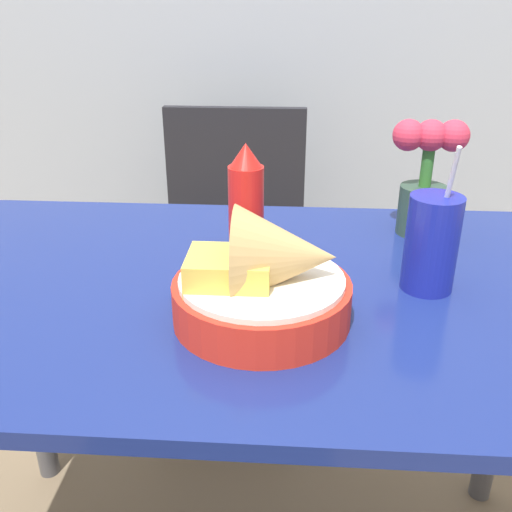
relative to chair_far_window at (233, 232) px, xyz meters
name	(u,v)px	position (x,y,z in m)	size (l,w,h in m)	color
dining_table	(249,339)	(0.10, -0.71, 0.11)	(1.22, 0.70, 0.73)	navy
chair_far_window	(233,232)	(0.00, 0.00, 0.00)	(0.40, 0.40, 0.85)	black
food_basket	(268,282)	(0.14, -0.82, 0.27)	(0.24, 0.24, 0.16)	red
ketchup_bottle	(246,202)	(0.09, -0.60, 0.30)	(0.06, 0.06, 0.19)	red
drink_cup	(431,247)	(0.37, -0.71, 0.28)	(0.08, 0.08, 0.23)	#192399
flower_vase	(425,178)	(0.41, -0.49, 0.32)	(0.13, 0.09, 0.21)	#2D4738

